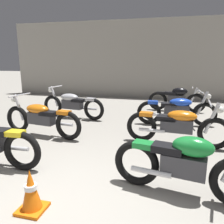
{
  "coord_description": "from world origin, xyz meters",
  "views": [
    {
      "loc": [
        1.33,
        -2.16,
        1.79
      ],
      "look_at": [
        0.0,
        3.07,
        0.55
      ],
      "focal_mm": 36.47,
      "sensor_mm": 36.0,
      "label": 1
    }
  ],
  "objects_px": {
    "motorcycle_right_row_1": "(177,125)",
    "motorcycle_left_row_2": "(72,104)",
    "motorcycle_right_row_0": "(184,164)",
    "traffic_cone": "(31,191)",
    "motorcycle_right_row_2": "(177,109)",
    "motorcycle_right_row_3": "(177,99)",
    "motorcycle_left_row_1": "(41,117)"
  },
  "relations": [
    {
      "from": "motorcycle_left_row_2",
      "to": "motorcycle_right_row_1",
      "type": "relative_size",
      "value": 1.0
    },
    {
      "from": "motorcycle_left_row_1",
      "to": "motorcycle_right_row_0",
      "type": "distance_m",
      "value": 3.63
    },
    {
      "from": "motorcycle_right_row_1",
      "to": "traffic_cone",
      "type": "distance_m",
      "value": 3.21
    },
    {
      "from": "motorcycle_right_row_1",
      "to": "motorcycle_right_row_3",
      "type": "bearing_deg",
      "value": 88.96
    },
    {
      "from": "motorcycle_left_row_1",
      "to": "motorcycle_right_row_1",
      "type": "bearing_deg",
      "value": 2.86
    },
    {
      "from": "motorcycle_right_row_0",
      "to": "motorcycle_right_row_2",
      "type": "xyz_separation_m",
      "value": [
        -0.01,
        3.49,
        -0.01
      ]
    },
    {
      "from": "motorcycle_right_row_3",
      "to": "motorcycle_left_row_1",
      "type": "bearing_deg",
      "value": -131.89
    },
    {
      "from": "motorcycle_right_row_0",
      "to": "motorcycle_right_row_3",
      "type": "xyz_separation_m",
      "value": [
        0.02,
        5.32,
        0.0
      ]
    },
    {
      "from": "motorcycle_left_row_1",
      "to": "motorcycle_right_row_1",
      "type": "height_order",
      "value": "same"
    },
    {
      "from": "motorcycle_right_row_0",
      "to": "motorcycle_right_row_1",
      "type": "height_order",
      "value": "motorcycle_right_row_1"
    },
    {
      "from": "motorcycle_left_row_2",
      "to": "motorcycle_right_row_0",
      "type": "bearing_deg",
      "value": -48.17
    },
    {
      "from": "motorcycle_right_row_0",
      "to": "motorcycle_right_row_3",
      "type": "relative_size",
      "value": 0.99
    },
    {
      "from": "motorcycle_left_row_1",
      "to": "motorcycle_left_row_2",
      "type": "distance_m",
      "value": 1.79
    },
    {
      "from": "motorcycle_right_row_2",
      "to": "motorcycle_right_row_3",
      "type": "xyz_separation_m",
      "value": [
        0.03,
        1.83,
        0.01
      ]
    },
    {
      "from": "motorcycle_left_row_1",
      "to": "traffic_cone",
      "type": "relative_size",
      "value": 4.0
    },
    {
      "from": "motorcycle_right_row_3",
      "to": "traffic_cone",
      "type": "relative_size",
      "value": 3.65
    },
    {
      "from": "motorcycle_left_row_2",
      "to": "traffic_cone",
      "type": "relative_size",
      "value": 4.0
    },
    {
      "from": "motorcycle_left_row_1",
      "to": "motorcycle_left_row_2",
      "type": "xyz_separation_m",
      "value": [
        0.0,
        1.79,
        0.0
      ]
    },
    {
      "from": "motorcycle_left_row_1",
      "to": "motorcycle_right_row_3",
      "type": "relative_size",
      "value": 1.1
    },
    {
      "from": "motorcycle_right_row_1",
      "to": "motorcycle_right_row_3",
      "type": "distance_m",
      "value": 3.4
    },
    {
      "from": "motorcycle_left_row_1",
      "to": "motorcycle_right_row_3",
      "type": "bearing_deg",
      "value": 48.11
    },
    {
      "from": "motorcycle_right_row_0",
      "to": "motorcycle_right_row_2",
      "type": "distance_m",
      "value": 3.49
    },
    {
      "from": "motorcycle_right_row_1",
      "to": "motorcycle_right_row_0",
      "type": "bearing_deg",
      "value": -88.67
    },
    {
      "from": "motorcycle_right_row_2",
      "to": "motorcycle_right_row_3",
      "type": "distance_m",
      "value": 1.83
    },
    {
      "from": "motorcycle_right_row_1",
      "to": "motorcycle_right_row_3",
      "type": "xyz_separation_m",
      "value": [
        0.06,
        3.4,
        0.01
      ]
    },
    {
      "from": "motorcycle_left_row_2",
      "to": "motorcycle_right_row_0",
      "type": "relative_size",
      "value": 1.11
    },
    {
      "from": "motorcycle_left_row_2",
      "to": "motorcycle_right_row_1",
      "type": "distance_m",
      "value": 3.53
    },
    {
      "from": "motorcycle_right_row_2",
      "to": "motorcycle_left_row_2",
      "type": "bearing_deg",
      "value": 178.91
    },
    {
      "from": "motorcycle_right_row_2",
      "to": "motorcycle_right_row_0",
      "type": "bearing_deg",
      "value": -89.76
    },
    {
      "from": "motorcycle_right_row_1",
      "to": "motorcycle_left_row_2",
      "type": "bearing_deg",
      "value": 152.44
    },
    {
      "from": "motorcycle_right_row_0",
      "to": "traffic_cone",
      "type": "height_order",
      "value": "motorcycle_right_row_0"
    },
    {
      "from": "motorcycle_right_row_1",
      "to": "traffic_cone",
      "type": "relative_size",
      "value": 4.02
    }
  ]
}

